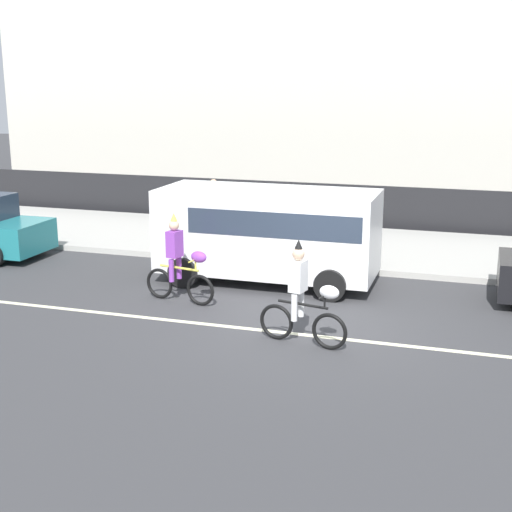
{
  "coord_description": "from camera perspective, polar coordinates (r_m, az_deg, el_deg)",
  "views": [
    {
      "loc": [
        2.96,
        -12.7,
        4.64
      ],
      "look_at": [
        -1.45,
        1.2,
        1.0
      ],
      "focal_mm": 50.0,
      "sensor_mm": 36.0,
      "label": 1
    }
  ],
  "objects": [
    {
      "name": "parade_cyclist_zebra",
      "position": [
        12.65,
        3.83,
        -3.5
      ],
      "size": [
        1.7,
        0.54,
        1.92
      ],
      "color": "black",
      "rests_on": "ground"
    },
    {
      "name": "ground_plane",
      "position": [
        13.84,
        4.24,
        -5.61
      ],
      "size": [
        80.0,
        80.0,
        0.0
      ],
      "primitive_type": "plane",
      "color": "#38383A"
    },
    {
      "name": "fence_line",
      "position": [
        22.64,
        9.84,
        3.79
      ],
      "size": [
        40.0,
        0.08,
        1.4
      ],
      "primitive_type": "cube",
      "color": "black",
      "rests_on": "ground"
    },
    {
      "name": "road_centre_line",
      "position": [
        13.38,
        3.74,
        -6.29
      ],
      "size": [
        36.0,
        0.14,
        0.01
      ],
      "primitive_type": "cube",
      "color": "beige",
      "rests_on": "ground"
    },
    {
      "name": "sidewalk_curb",
      "position": [
        19.95,
        8.6,
        0.64
      ],
      "size": [
        60.0,
        5.0,
        0.15
      ],
      "primitive_type": "cube",
      "color": "#ADAAA3",
      "rests_on": "ground"
    },
    {
      "name": "building_backdrop",
      "position": [
        31.25,
        7.08,
        12.72
      ],
      "size": [
        28.0,
        8.0,
        7.97
      ],
      "primitive_type": "cube",
      "color": "beige",
      "rests_on": "ground"
    },
    {
      "name": "parade_cyclist_purple",
      "position": [
        15.11,
        -6.14,
        -0.63
      ],
      "size": [
        1.7,
        0.54,
        1.92
      ],
      "color": "black",
      "rests_on": "ground"
    },
    {
      "name": "pedestrian_onlooker",
      "position": [
        21.17,
        -3.39,
        4.13
      ],
      "size": [
        0.32,
        0.2,
        1.62
      ],
      "color": "#33333D",
      "rests_on": "sidewalk_curb"
    },
    {
      "name": "parked_van_white",
      "position": [
        16.4,
        1.18,
        2.19
      ],
      "size": [
        5.0,
        2.22,
        2.18
      ],
      "color": "white",
      "rests_on": "ground"
    }
  ]
}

